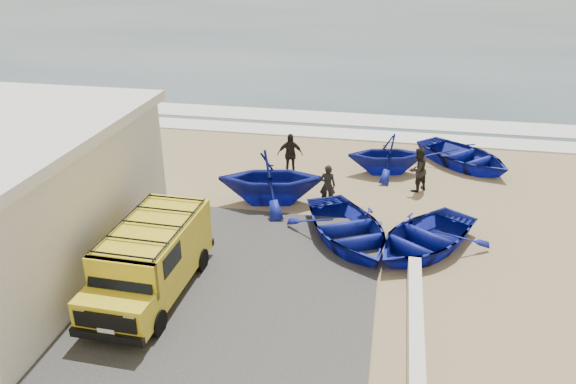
{
  "coord_description": "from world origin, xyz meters",
  "views": [
    {
      "loc": [
        4.06,
        -14.16,
        8.9
      ],
      "look_at": [
        0.87,
        2.29,
        1.2
      ],
      "focal_mm": 35.0,
      "sensor_mm": 36.0,
      "label": 1
    }
  ],
  "objects_px": {
    "fisherman_front": "(328,185)",
    "fisherman_back": "(290,154)",
    "parapet": "(415,331)",
    "fisherman_middle": "(418,170)",
    "van": "(151,258)",
    "boat_near_right": "(424,237)",
    "boat_far_left": "(387,154)",
    "boat_near_left": "(347,229)",
    "boat_mid_left": "(271,177)",
    "boat_far_right": "(464,156)"
  },
  "relations": [
    {
      "from": "van",
      "to": "boat_near_left",
      "type": "distance_m",
      "value": 6.22
    },
    {
      "from": "boat_near_right",
      "to": "boat_far_right",
      "type": "distance_m",
      "value": 7.64
    },
    {
      "from": "parapet",
      "to": "fisherman_middle",
      "type": "height_order",
      "value": "fisherman_middle"
    },
    {
      "from": "boat_near_left",
      "to": "boat_far_left",
      "type": "height_order",
      "value": "boat_far_left"
    },
    {
      "from": "boat_far_left",
      "to": "fisherman_front",
      "type": "relative_size",
      "value": 2.01
    },
    {
      "from": "boat_near_left",
      "to": "boat_far_left",
      "type": "xyz_separation_m",
      "value": [
        1.01,
        5.96,
        0.37
      ]
    },
    {
      "from": "parapet",
      "to": "boat_mid_left",
      "type": "distance_m",
      "value": 8.54
    },
    {
      "from": "boat_mid_left",
      "to": "boat_far_left",
      "type": "relative_size",
      "value": 1.19
    },
    {
      "from": "boat_near_left",
      "to": "van",
      "type": "bearing_deg",
      "value": -169.98
    },
    {
      "from": "fisherman_front",
      "to": "fisherman_back",
      "type": "relative_size",
      "value": 0.89
    },
    {
      "from": "boat_mid_left",
      "to": "boat_near_left",
      "type": "bearing_deg",
      "value": -138.99
    },
    {
      "from": "boat_near_left",
      "to": "boat_far_left",
      "type": "bearing_deg",
      "value": 52.5
    },
    {
      "from": "van",
      "to": "boat_near_right",
      "type": "bearing_deg",
      "value": 28.9
    },
    {
      "from": "boat_near_left",
      "to": "boat_near_right",
      "type": "bearing_deg",
      "value": -29.74
    },
    {
      "from": "boat_near_right",
      "to": "fisherman_back",
      "type": "xyz_separation_m",
      "value": [
        -5.16,
        5.1,
        0.44
      ]
    },
    {
      "from": "van",
      "to": "fisherman_middle",
      "type": "bearing_deg",
      "value": 50.88
    },
    {
      "from": "boat_far_left",
      "to": "boat_far_right",
      "type": "bearing_deg",
      "value": 100.58
    },
    {
      "from": "boat_mid_left",
      "to": "fisherman_back",
      "type": "xyz_separation_m",
      "value": [
        0.18,
        2.69,
        -0.12
      ]
    },
    {
      "from": "van",
      "to": "boat_near_right",
      "type": "distance_m",
      "value": 8.17
    },
    {
      "from": "parapet",
      "to": "fisherman_front",
      "type": "bearing_deg",
      "value": 113.39
    },
    {
      "from": "van",
      "to": "fisherman_front",
      "type": "relative_size",
      "value": 3.04
    },
    {
      "from": "fisherman_middle",
      "to": "boat_mid_left",
      "type": "bearing_deg",
      "value": -23.68
    },
    {
      "from": "boat_mid_left",
      "to": "boat_far_left",
      "type": "height_order",
      "value": "boat_mid_left"
    },
    {
      "from": "van",
      "to": "boat_far_left",
      "type": "bearing_deg",
      "value": 60.55
    },
    {
      "from": "van",
      "to": "boat_far_left",
      "type": "height_order",
      "value": "van"
    },
    {
      "from": "fisherman_middle",
      "to": "parapet",
      "type": "bearing_deg",
      "value": 43.55
    },
    {
      "from": "van",
      "to": "boat_near_left",
      "type": "height_order",
      "value": "van"
    },
    {
      "from": "parapet",
      "to": "van",
      "type": "relative_size",
      "value": 1.26
    },
    {
      "from": "fisherman_front",
      "to": "fisherman_back",
      "type": "xyz_separation_m",
      "value": [
        -1.85,
        2.55,
        0.09
      ]
    },
    {
      "from": "boat_near_right",
      "to": "fisherman_front",
      "type": "bearing_deg",
      "value": 177.24
    },
    {
      "from": "fisherman_middle",
      "to": "boat_near_right",
      "type": "bearing_deg",
      "value": 46.36
    },
    {
      "from": "boat_mid_left",
      "to": "boat_far_left",
      "type": "distance_m",
      "value": 5.4
    },
    {
      "from": "boat_near_right",
      "to": "fisherman_back",
      "type": "relative_size",
      "value": 2.43
    },
    {
      "from": "fisherman_middle",
      "to": "boat_far_left",
      "type": "bearing_deg",
      "value": -97.75
    },
    {
      "from": "boat_far_right",
      "to": "fisherman_back",
      "type": "height_order",
      "value": "fisherman_back"
    },
    {
      "from": "boat_near_right",
      "to": "fisherman_front",
      "type": "relative_size",
      "value": 2.71
    },
    {
      "from": "fisherman_middle",
      "to": "van",
      "type": "bearing_deg",
      "value": 3.66
    },
    {
      "from": "boat_mid_left",
      "to": "fisherman_front",
      "type": "xyz_separation_m",
      "value": [
        2.03,
        0.15,
        -0.21
      ]
    },
    {
      "from": "parapet",
      "to": "boat_far_left",
      "type": "relative_size",
      "value": 1.9
    },
    {
      "from": "boat_far_left",
      "to": "boat_mid_left",
      "type": "bearing_deg",
      "value": -60.72
    },
    {
      "from": "boat_near_left",
      "to": "boat_near_right",
      "type": "distance_m",
      "value": 2.36
    },
    {
      "from": "parapet",
      "to": "boat_mid_left",
      "type": "bearing_deg",
      "value": 126.44
    },
    {
      "from": "boat_far_right",
      "to": "fisherman_front",
      "type": "height_order",
      "value": "fisherman_front"
    },
    {
      "from": "boat_mid_left",
      "to": "fisherman_back",
      "type": "distance_m",
      "value": 2.7
    },
    {
      "from": "van",
      "to": "fisherman_back",
      "type": "bearing_deg",
      "value": 78.42
    },
    {
      "from": "boat_near_left",
      "to": "boat_far_left",
      "type": "relative_size",
      "value": 1.4
    },
    {
      "from": "parapet",
      "to": "fisherman_middle",
      "type": "distance_m",
      "value": 8.95
    },
    {
      "from": "boat_near_left",
      "to": "fisherman_middle",
      "type": "relative_size",
      "value": 2.58
    },
    {
      "from": "parapet",
      "to": "boat_mid_left",
      "type": "xyz_separation_m",
      "value": [
        -5.05,
        6.84,
        0.72
      ]
    },
    {
      "from": "boat_far_left",
      "to": "fisherman_middle",
      "type": "xyz_separation_m",
      "value": [
        1.2,
        -1.54,
        0.03
      ]
    }
  ]
}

